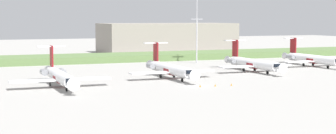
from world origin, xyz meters
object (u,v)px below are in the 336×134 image
(safety_cone_front_marker, at_px, (200,86))
(safety_cone_rear_marker, at_px, (231,85))
(antenna_mast, at_px, (197,35))
(safety_cone_mid_marker, at_px, (215,85))
(regional_jet_third, at_px, (170,69))
(regional_jet_fifth, at_px, (312,59))
(regional_jet_second, at_px, (60,76))
(regional_jet_fourth, at_px, (253,63))

(safety_cone_front_marker, relative_size, safety_cone_rear_marker, 1.00)
(antenna_mast, xyz_separation_m, safety_cone_mid_marker, (-22.29, -57.61, -9.46))
(antenna_mast, bearing_deg, regional_jet_third, -123.79)
(safety_cone_front_marker, bearing_deg, safety_cone_rear_marker, -5.40)
(regional_jet_fifth, relative_size, antenna_mast, 1.32)
(regional_jet_second, distance_m, safety_cone_front_marker, 32.35)
(regional_jet_second, xyz_separation_m, regional_jet_third, (29.90, 6.21, 0.00))
(regional_jet_second, xyz_separation_m, safety_cone_front_marker, (29.79, -12.39, -2.26))
(regional_jet_third, height_order, antenna_mast, antenna_mast)
(regional_jet_fourth, bearing_deg, antenna_mast, 95.35)
(regional_jet_fourth, bearing_deg, regional_jet_third, -167.32)
(regional_jet_second, distance_m, regional_jet_fifth, 88.17)
(regional_jet_fourth, bearing_deg, regional_jet_second, -167.80)
(regional_jet_second, relative_size, regional_jet_fifth, 1.00)
(regional_jet_fifth, bearing_deg, safety_cone_front_marker, -149.74)
(safety_cone_front_marker, bearing_deg, regional_jet_second, 157.41)
(regional_jet_second, distance_m, regional_jet_third, 30.54)
(regional_jet_second, xyz_separation_m, regional_jet_fourth, (58.82, 12.71, 0.00))
(safety_cone_front_marker, height_order, safety_cone_rear_marker, same)
(regional_jet_third, bearing_deg, safety_cone_mid_marker, -79.20)
(regional_jet_third, relative_size, safety_cone_rear_marker, 56.36)
(regional_jet_fourth, xyz_separation_m, safety_cone_rear_marker, (-21.31, -25.84, -2.26))
(antenna_mast, xyz_separation_m, safety_cone_front_marker, (-26.01, -57.31, -9.46))
(antenna_mast, bearing_deg, regional_jet_fifth, -39.38)
(safety_cone_mid_marker, bearing_deg, safety_cone_front_marker, 175.44)
(safety_cone_mid_marker, bearing_deg, antenna_mast, 68.84)
(regional_jet_second, bearing_deg, safety_cone_front_marker, -22.59)
(regional_jet_fifth, xyz_separation_m, safety_cone_front_marker, (-56.01, -32.68, -2.26))
(safety_cone_rear_marker, bearing_deg, safety_cone_mid_marker, 173.81)
(regional_jet_fifth, bearing_deg, safety_cone_mid_marker, -147.76)
(regional_jet_fifth, height_order, antenna_mast, antenna_mast)
(safety_cone_front_marker, bearing_deg, safety_cone_mid_marker, -4.56)
(regional_jet_fourth, bearing_deg, safety_cone_front_marker, -139.14)
(antenna_mast, height_order, safety_cone_mid_marker, antenna_mast)
(safety_cone_mid_marker, bearing_deg, regional_jet_second, 159.26)
(regional_jet_fourth, relative_size, regional_jet_fifth, 1.00)
(regional_jet_fifth, relative_size, safety_cone_front_marker, 56.36)
(regional_jet_second, height_order, regional_jet_fourth, same)
(regional_jet_fourth, height_order, regional_jet_fifth, same)
(regional_jet_second, bearing_deg, antenna_mast, 38.83)
(regional_jet_third, relative_size, antenna_mast, 1.32)
(regional_jet_fifth, height_order, safety_cone_front_marker, regional_jet_fifth)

